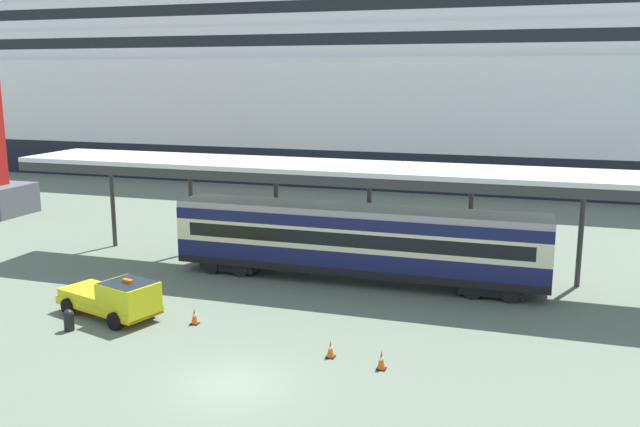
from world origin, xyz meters
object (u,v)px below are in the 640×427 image
(traffic_cone_far, at_px, (381,360))
(quay_bollard, at_px, (69,319))
(traffic_cone_near, at_px, (194,316))
(cruise_ship, at_px, (390,68))
(train_carriage, at_px, (356,240))
(traffic_cone_mid, at_px, (330,349))
(service_truck, at_px, (115,298))

(traffic_cone_far, distance_m, quay_bollard, 13.91)
(traffic_cone_far, bearing_deg, traffic_cone_near, 166.87)
(cruise_ship, height_order, traffic_cone_far, cruise_ship)
(cruise_ship, xyz_separation_m, train_carriage, (7.50, -42.13, -9.40))
(cruise_ship, bearing_deg, traffic_cone_mid, -80.06)
(traffic_cone_near, height_order, traffic_cone_mid, traffic_cone_near)
(service_truck, bearing_deg, train_carriage, 44.62)
(quay_bollard, bearing_deg, traffic_cone_mid, 3.59)
(service_truck, relative_size, traffic_cone_far, 7.27)
(cruise_ship, relative_size, quay_bollard, 183.84)
(service_truck, distance_m, traffic_cone_far, 12.97)
(traffic_cone_near, xyz_separation_m, traffic_cone_mid, (6.89, -1.64, -0.02))
(traffic_cone_near, bearing_deg, traffic_cone_mid, -13.41)
(traffic_cone_far, xyz_separation_m, quay_bollard, (-13.91, -0.27, 0.14))
(traffic_cone_mid, height_order, quay_bollard, quay_bollard)
(traffic_cone_mid, bearing_deg, traffic_cone_far, -12.21)
(cruise_ship, relative_size, traffic_cone_mid, 246.40)
(cruise_ship, relative_size, traffic_cone_far, 230.49)
(train_carriage, xyz_separation_m, service_truck, (-9.02, -8.90, -1.31))
(traffic_cone_far, bearing_deg, cruise_ship, 102.12)
(service_truck, height_order, traffic_cone_far, service_truck)
(service_truck, xyz_separation_m, traffic_cone_far, (12.84, -1.69, -0.61))
(traffic_cone_mid, relative_size, quay_bollard, 0.75)
(traffic_cone_mid, distance_m, traffic_cone_far, 2.22)
(traffic_cone_far, bearing_deg, train_carriage, 109.86)
(service_truck, relative_size, traffic_cone_near, 7.33)
(traffic_cone_near, height_order, quay_bollard, quay_bollard)
(service_truck, relative_size, quay_bollard, 5.79)
(traffic_cone_mid, bearing_deg, train_carriage, 99.31)
(cruise_ship, relative_size, train_carriage, 8.81)
(service_truck, distance_m, traffic_cone_mid, 10.77)
(train_carriage, relative_size, service_truck, 3.60)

